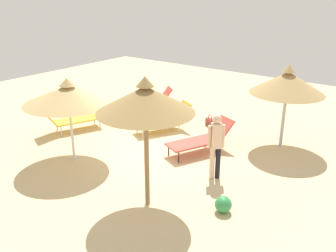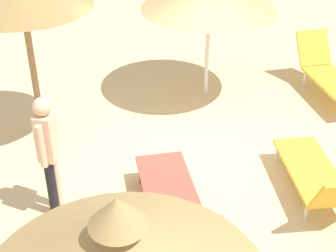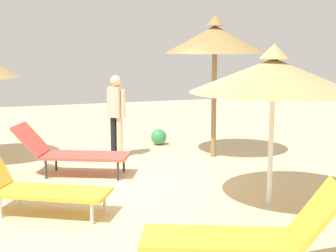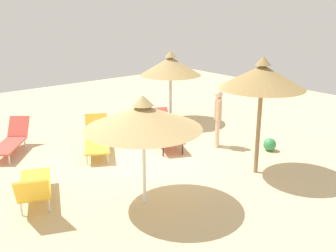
# 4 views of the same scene
# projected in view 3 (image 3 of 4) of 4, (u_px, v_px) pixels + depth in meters

# --- Properties ---
(ground) EXTENTS (24.00, 24.00, 0.10)m
(ground) POSITION_uv_depth(u_px,v_px,m) (150.00, 191.00, 8.26)
(ground) COLOR beige
(parasol_umbrella_near_left) EXTENTS (2.47, 2.47, 2.42)m
(parasol_umbrella_near_left) POSITION_uv_depth(u_px,v_px,m) (273.00, 75.00, 7.13)
(parasol_umbrella_near_left) COLOR white
(parasol_umbrella_near_left) RESTS_ON ground
(parasol_umbrella_back) EXTENTS (2.11, 2.11, 3.00)m
(parasol_umbrella_back) POSITION_uv_depth(u_px,v_px,m) (215.00, 40.00, 10.18)
(parasol_umbrella_back) COLOR olive
(parasol_umbrella_back) RESTS_ON ground
(lounge_chair_front) EXTENTS (2.02, 1.53, 0.96)m
(lounge_chair_front) POSITION_uv_depth(u_px,v_px,m) (35.00, 185.00, 7.00)
(lounge_chair_front) COLOR gold
(lounge_chair_front) RESTS_ON ground
(lounge_chair_far_left) EXTENTS (2.17, 1.40, 1.00)m
(lounge_chair_far_left) POSITION_uv_depth(u_px,v_px,m) (247.00, 232.00, 5.17)
(lounge_chair_far_left) COLOR gold
(lounge_chair_far_left) RESTS_ON ground
(lounge_chair_edge) EXTENTS (2.18, 1.47, 0.95)m
(lounge_chair_edge) POSITION_uv_depth(u_px,v_px,m) (69.00, 151.00, 9.04)
(lounge_chair_edge) COLOR #CC4C3F
(lounge_chair_edge) RESTS_ON ground
(person_standing_far_right) EXTENTS (0.34, 0.34, 1.76)m
(person_standing_far_right) POSITION_uv_depth(u_px,v_px,m) (116.00, 111.00, 10.38)
(person_standing_far_right) COLOR black
(person_standing_far_right) RESTS_ON ground
(beach_ball) EXTENTS (0.38, 0.38, 0.38)m
(beach_ball) POSITION_uv_depth(u_px,v_px,m) (159.00, 137.00, 11.80)
(beach_ball) COLOR #338C4C
(beach_ball) RESTS_ON ground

